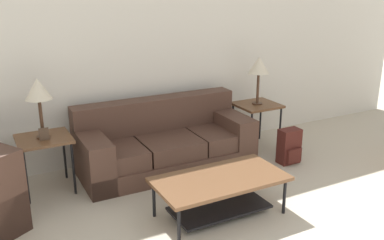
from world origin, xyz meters
name	(u,v)px	position (x,y,z in m)	size (l,w,h in m)	color
wall_back	(154,55)	(0.00, 4.48, 1.30)	(8.63, 0.06, 2.60)	silver
couch	(165,144)	(-0.11, 3.95, 0.30)	(2.09, 0.91, 0.82)	#4C3328
coffee_table	(220,187)	(-0.12, 2.65, 0.30)	(1.28, 0.67, 0.40)	brown
side_table_left	(44,143)	(-1.50, 3.98, 0.55)	(0.56, 0.52, 0.62)	brown
side_table_right	(257,108)	(1.28, 3.98, 0.55)	(0.56, 0.52, 0.62)	brown
table_lamp_left	(38,91)	(-1.50, 3.98, 1.13)	(0.27, 0.27, 0.64)	#472D1E
table_lamp_right	(259,66)	(1.28, 3.98, 1.13)	(0.27, 0.27, 0.64)	#472D1E
backpack	(289,147)	(1.32, 3.33, 0.22)	(0.27, 0.24, 0.45)	#4C1E19
picture_frame	(44,134)	(-1.50, 3.90, 0.68)	(0.10, 0.04, 0.13)	#4C3828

